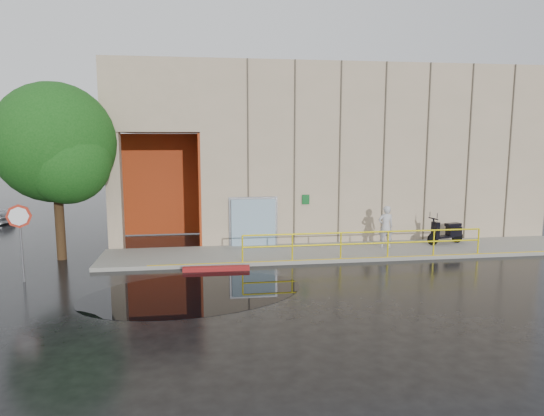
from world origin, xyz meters
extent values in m
plane|color=black|center=(0.00, 0.00, 0.00)|extent=(120.00, 120.00, 0.00)
cube|color=gray|center=(4.00, 4.50, 0.07)|extent=(20.00, 3.00, 0.15)
cube|color=tan|center=(6.00, 11.00, 4.00)|extent=(16.00, 10.00, 8.00)
cube|color=tan|center=(-4.00, 11.00, 6.50)|extent=(4.00, 10.00, 3.00)
cube|color=tan|center=(-5.60, 6.40, 2.50)|extent=(0.60, 0.60, 5.00)
cube|color=#A22D0F|center=(-4.00, 9.50, 2.50)|extent=(3.80, 0.15, 4.90)
cube|color=#A22D0F|center=(-2.05, 7.75, 2.50)|extent=(0.10, 3.50, 4.90)
cube|color=#87A6B8|center=(0.20, 5.88, 1.15)|extent=(1.90, 0.10, 2.00)
cube|color=slate|center=(0.20, 5.96, 1.15)|extent=(2.10, 0.06, 2.20)
cube|color=#0B511B|center=(2.50, 5.94, 2.10)|extent=(0.32, 0.04, 0.42)
cylinder|color=yellow|center=(4.25, 3.15, 1.15)|extent=(9.50, 0.06, 0.06)
cylinder|color=yellow|center=(4.25, 3.15, 0.70)|extent=(9.50, 0.06, 0.06)
imported|color=#B4B4BA|center=(5.69, 4.68, 1.04)|extent=(0.66, 0.44, 1.79)
cylinder|color=black|center=(7.92, 4.85, 0.41)|extent=(0.54, 0.22, 0.53)
cylinder|color=black|center=(9.20, 5.15, 0.41)|extent=(0.54, 0.22, 0.53)
cylinder|color=slate|center=(-7.90, 2.12, 1.14)|extent=(0.07, 0.07, 2.28)
cylinder|color=#A42313|center=(-7.90, 2.09, 2.23)|extent=(0.78, 0.18, 0.79)
cylinder|color=white|center=(-7.90, 2.06, 2.23)|extent=(0.61, 0.12, 0.62)
cube|color=maroon|center=(-1.50, 2.54, 0.09)|extent=(2.40, 0.24, 0.18)
cube|color=black|center=(-2.27, 0.13, 0.00)|extent=(7.63, 5.58, 0.01)
cylinder|color=black|center=(-7.50, 5.12, 1.60)|extent=(0.36, 0.36, 3.21)
sphere|color=#224B1A|center=(-7.50, 5.12, 4.58)|extent=(4.58, 4.58, 4.58)
sphere|color=#224B1A|center=(-6.93, 4.52, 3.89)|extent=(3.21, 3.21, 3.21)
camera|label=1|loc=(-1.89, -14.54, 4.81)|focal=32.00mm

